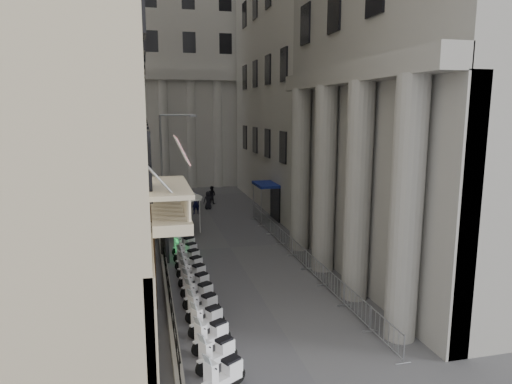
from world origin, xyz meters
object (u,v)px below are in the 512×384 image
(pedestrian_a, at_px, (196,203))
(security_tent, at_px, (178,192))
(info_kiosk, at_px, (165,248))
(street_lamp, at_px, (166,161))
(pedestrian_b, at_px, (212,195))

(pedestrian_a, bearing_deg, security_tent, 61.72)
(security_tent, xyz_separation_m, pedestrian_a, (1.80, 5.47, -2.03))
(security_tent, xyz_separation_m, info_kiosk, (-1.31, -6.77, -2.12))
(street_lamp, height_order, pedestrian_b, street_lamp)
(pedestrian_b, bearing_deg, street_lamp, 103.35)
(street_lamp, relative_size, pedestrian_a, 4.66)
(info_kiosk, relative_size, pedestrian_b, 0.96)
(street_lamp, xyz_separation_m, pedestrian_b, (4.49, 8.33, -4.20))
(street_lamp, distance_m, pedestrian_a, 6.56)
(security_tent, bearing_deg, pedestrian_a, 71.85)
(pedestrian_a, distance_m, pedestrian_b, 4.39)
(pedestrian_a, height_order, pedestrian_b, pedestrian_a)
(street_lamp, bearing_deg, info_kiosk, -100.48)
(pedestrian_a, xyz_separation_m, pedestrian_b, (1.95, 3.93, -0.06))
(info_kiosk, xyz_separation_m, pedestrian_a, (3.10, 12.25, 0.09))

